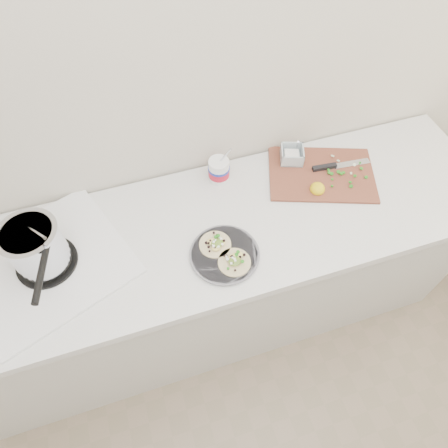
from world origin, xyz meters
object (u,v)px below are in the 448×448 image
object	(u,v)px
cutboard	(320,170)
stove	(41,253)
tub	(220,168)
taco_plate	(225,253)

from	to	relation	value
cutboard	stove	bearing A→B (deg)	-154.75
tub	stove	bearing A→B (deg)	-163.94
taco_plate	cutboard	bearing A→B (deg)	27.39
cutboard	taco_plate	bearing A→B (deg)	-132.71
taco_plate	tub	world-z (taller)	tub
stove	taco_plate	world-z (taller)	stove
stove	taco_plate	distance (m)	0.66
tub	cutboard	xyz separation A→B (m)	(0.43, -0.10, -0.05)
stove	cutboard	world-z (taller)	stove
tub	taco_plate	bearing A→B (deg)	-104.85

